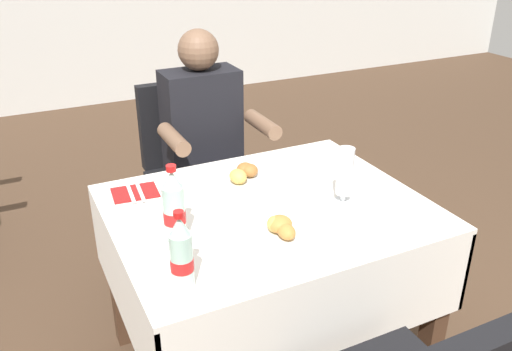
% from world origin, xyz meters
% --- Properties ---
extents(main_dining_table, '(1.13, 0.92, 0.76)m').
position_xyz_m(main_dining_table, '(-0.05, 0.13, 0.58)').
color(main_dining_table, white).
rests_on(main_dining_table, ground).
extents(chair_far_diner_seat, '(0.44, 0.50, 0.97)m').
position_xyz_m(chair_far_diner_seat, '(-0.05, 0.98, 0.55)').
color(chair_far_diner_seat, black).
rests_on(chair_far_diner_seat, ground).
extents(seated_diner_far, '(0.50, 0.46, 1.26)m').
position_xyz_m(seated_diner_far, '(0.00, 0.87, 0.71)').
color(seated_diner_far, '#282D42').
rests_on(seated_diner_far, ground).
extents(plate_near_camera, '(0.24, 0.24, 0.07)m').
position_xyz_m(plate_near_camera, '(-0.09, -0.09, 0.78)').
color(plate_near_camera, white).
rests_on(plate_near_camera, main_dining_table).
extents(plate_far_diner, '(0.23, 0.23, 0.07)m').
position_xyz_m(plate_far_diner, '(-0.04, 0.37, 0.78)').
color(plate_far_diner, white).
rests_on(plate_far_diner, main_dining_table).
extents(beer_glass_left, '(0.07, 0.07, 0.21)m').
position_xyz_m(beer_glass_left, '(0.22, 0.04, 0.86)').
color(beer_glass_left, white).
rests_on(beer_glass_left, main_dining_table).
extents(cola_bottle_primary, '(0.07, 0.07, 0.27)m').
position_xyz_m(cola_bottle_primary, '(-0.42, 0.06, 0.87)').
color(cola_bottle_primary, silver).
rests_on(cola_bottle_primary, main_dining_table).
extents(cola_bottle_secondary, '(0.07, 0.07, 0.25)m').
position_xyz_m(cola_bottle_secondary, '(-0.48, -0.19, 0.86)').
color(cola_bottle_secondary, silver).
rests_on(cola_bottle_secondary, main_dining_table).
extents(napkin_cutlery_set, '(0.18, 0.19, 0.01)m').
position_xyz_m(napkin_cutlery_set, '(-0.46, 0.44, 0.76)').
color(napkin_cutlery_set, maroon).
rests_on(napkin_cutlery_set, main_dining_table).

